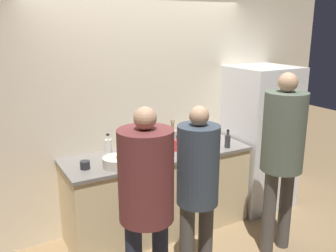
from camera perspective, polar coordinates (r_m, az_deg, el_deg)
The scene contains 13 objects.
ground_plane at distance 4.14m, azimuth 1.12°, elevation -17.69°, with size 14.00×14.00×0.00m, color #8C704C.
wall_back at distance 4.24m, azimuth -3.84°, elevation 2.26°, with size 5.20×0.06×2.60m.
counter at distance 4.22m, azimuth -1.59°, elevation -9.88°, with size 2.05×0.72×0.92m.
refrigerator at distance 4.83m, azimuth 13.74°, elevation -1.66°, with size 0.75×0.74×1.77m.
person_left at distance 2.85m, azimuth -3.33°, elevation -9.76°, with size 0.42×0.42×1.69m.
person_center at distance 3.18m, azimuth 4.54°, elevation -8.49°, with size 0.35×0.35×1.62m.
person_right at distance 3.76m, azimuth 17.08°, elevation -2.82°, with size 0.40×0.40×1.83m.
fruit_bowl at distance 3.67m, azimuth -7.72°, elevation -5.41°, with size 0.29×0.29×0.13m.
utensil_crock at distance 4.39m, azimuth 0.70°, elevation -1.47°, with size 0.10×0.10×0.26m.
bottle_red at distance 4.07m, azimuth 1.48°, elevation -2.91°, with size 0.07×0.07×0.17m.
bottle_clear at distance 4.07m, azimuth -9.09°, elevation -2.89°, with size 0.07×0.07×0.21m.
bottle_dark at distance 4.22m, azimuth 9.07°, elevation -2.21°, with size 0.06×0.06×0.21m.
cup_black at distance 3.66m, azimuth -12.53°, elevation -5.82°, with size 0.09×0.09×0.08m.
Camera 1 is at (-1.76, -3.00, 2.25)m, focal length 40.00 mm.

